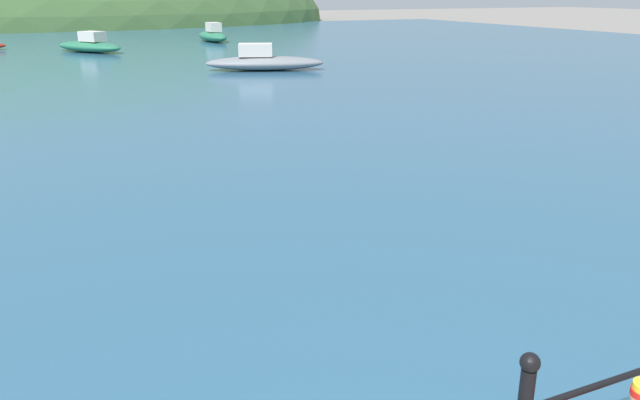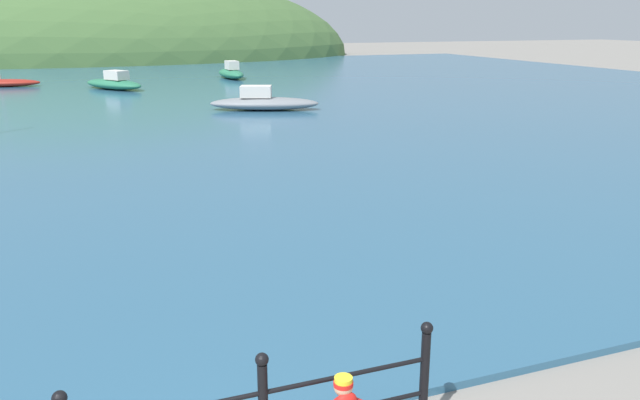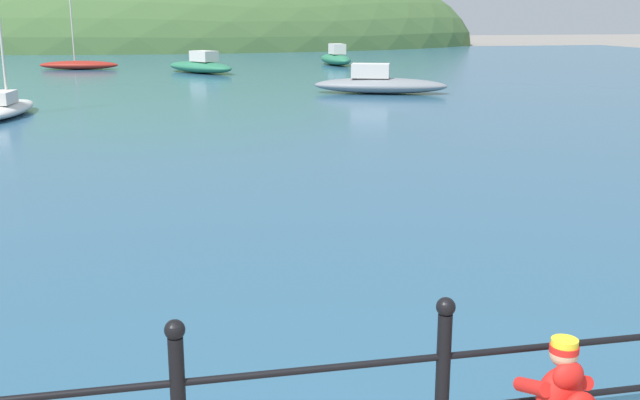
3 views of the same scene
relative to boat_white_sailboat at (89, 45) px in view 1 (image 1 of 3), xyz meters
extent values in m
cube|color=#2D5B7A|center=(-1.36, -2.88, -0.40)|extent=(80.00, 60.00, 0.10)
ellipsoid|color=#476B38|center=(-1.36, 34.51, -0.45)|extent=(59.09, 32.50, 18.90)
sphere|color=black|center=(-0.44, -33.38, 0.70)|extent=(0.12, 0.12, 0.12)
ellipsoid|color=#287551|center=(-0.02, 0.04, -0.07)|extent=(3.77, 4.68, 0.56)
cube|color=silver|center=(0.17, -0.26, 0.47)|extent=(1.39, 1.53, 0.51)
ellipsoid|color=gray|center=(5.77, -11.27, -0.07)|extent=(5.01, 3.03, 0.56)
cube|color=silver|center=(5.43, -11.14, 0.46)|extent=(1.54, 1.23, 0.50)
ellipsoid|color=#287551|center=(7.81, 4.38, -0.03)|extent=(1.49, 4.21, 0.63)
cube|color=silver|center=(7.82, 4.06, 0.56)|extent=(0.76, 1.20, 0.56)
camera|label=1|loc=(-2.83, -35.71, 2.74)|focal=35.00mm
camera|label=2|loc=(-1.65, -38.02, 3.51)|focal=35.00mm
camera|label=3|loc=(-2.08, -37.37, 2.42)|focal=42.00mm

